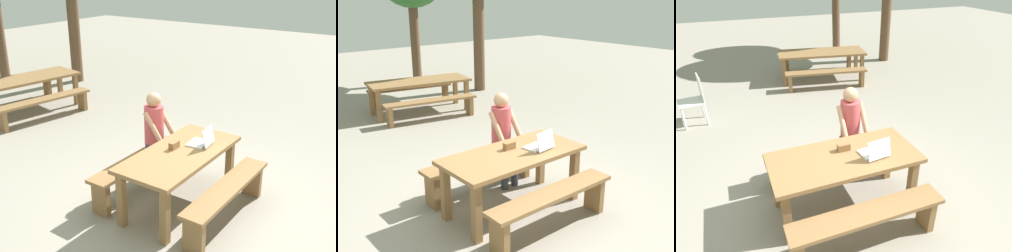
% 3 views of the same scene
% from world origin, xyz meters
% --- Properties ---
extents(ground_plane, '(30.00, 30.00, 0.00)m').
position_xyz_m(ground_plane, '(0.00, 0.00, 0.00)').
color(ground_plane, gray).
extents(picnic_table_front, '(1.73, 0.81, 0.74)m').
position_xyz_m(picnic_table_front, '(0.00, 0.00, 0.63)').
color(picnic_table_front, olive).
rests_on(picnic_table_front, ground).
extents(bench_near, '(1.68, 0.30, 0.48)m').
position_xyz_m(bench_near, '(0.00, -0.66, 0.35)').
color(bench_near, olive).
rests_on(bench_near, ground).
extents(bench_far, '(1.68, 0.30, 0.48)m').
position_xyz_m(bench_far, '(0.00, 0.66, 0.35)').
color(bench_far, olive).
rests_on(bench_far, ground).
extents(laptop, '(0.32, 0.31, 0.24)m').
position_xyz_m(laptop, '(0.34, -0.11, 0.80)').
color(laptop, white).
rests_on(laptop, picnic_table_front).
extents(small_pouch, '(0.15, 0.07, 0.09)m').
position_xyz_m(small_pouch, '(0.04, 0.12, 0.78)').
color(small_pouch, olive).
rests_on(small_pouch, picnic_table_front).
extents(person_seated, '(0.37, 0.39, 1.29)m').
position_xyz_m(person_seated, '(0.35, 0.62, 0.75)').
color(person_seated, '#333847').
rests_on(person_seated, ground).
extents(plastic_chair, '(0.51, 0.51, 0.91)m').
position_xyz_m(plastic_chair, '(-1.71, 3.11, 0.49)').
color(plastic_chair, white).
rests_on(plastic_chair, ground).
extents(picnic_table_mid, '(2.26, 1.19, 0.72)m').
position_xyz_m(picnic_table_mid, '(1.23, 4.56, 0.62)').
color(picnic_table_mid, olive).
rests_on(picnic_table_mid, ground).
extents(bench_mid_south, '(1.96, 0.62, 0.44)m').
position_xyz_m(bench_mid_south, '(1.11, 3.87, 0.34)').
color(bench_mid_south, olive).
rests_on(bench_mid_south, ground).
extents(bench_mid_north, '(1.96, 0.62, 0.44)m').
position_xyz_m(bench_mid_north, '(1.35, 5.26, 0.34)').
color(bench_mid_north, olive).
rests_on(bench_mid_north, ground).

